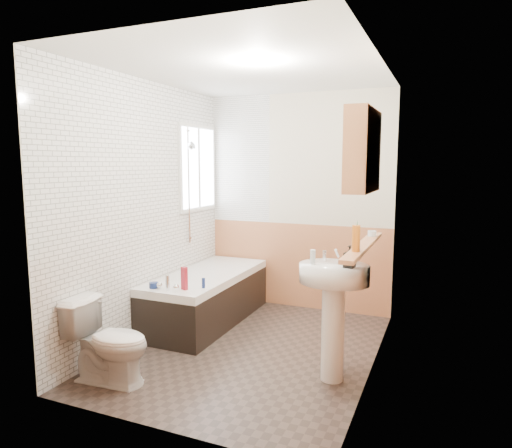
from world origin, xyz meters
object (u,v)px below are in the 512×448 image
(bathtub, at_px, (207,296))
(pine_shelf, at_px, (363,246))
(toilet, at_px, (109,342))
(sink, at_px, (334,298))
(medicine_cabinet, at_px, (363,151))

(bathtub, relative_size, pine_shelf, 1.29)
(toilet, height_order, sink, sink)
(pine_shelf, bearing_deg, medicine_cabinet, -171.85)
(toilet, bearing_deg, sink, -69.96)
(bathtub, bearing_deg, medicine_cabinet, -22.23)
(toilet, xyz_separation_m, pine_shelf, (1.80, 0.81, 0.75))
(sink, distance_m, medicine_cabinet, 1.15)
(bathtub, height_order, sink, sink)
(toilet, bearing_deg, pine_shelf, -69.64)
(toilet, distance_m, pine_shelf, 2.11)
(bathtub, relative_size, medicine_cabinet, 2.48)
(sink, relative_size, pine_shelf, 0.81)
(bathtub, relative_size, sink, 1.61)
(sink, height_order, pine_shelf, pine_shelf)
(bathtub, height_order, pine_shelf, pine_shelf)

